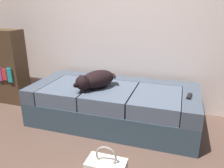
# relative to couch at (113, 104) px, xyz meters

# --- Properties ---
(back_wall) EXTENTS (6.40, 0.10, 2.80)m
(back_wall) POSITION_rel_couch_xyz_m (0.00, 0.61, 1.16)
(back_wall) COLOR silver
(back_wall) RESTS_ON ground
(couch) EXTENTS (2.04, 0.94, 0.47)m
(couch) POSITION_rel_couch_xyz_m (0.00, 0.00, 0.00)
(couch) COLOR #314350
(couch) RESTS_ON ground
(dog_dark) EXTENTS (0.45, 0.58, 0.21)m
(dog_dark) POSITION_rel_couch_xyz_m (-0.19, -0.12, 0.35)
(dog_dark) COLOR black
(dog_dark) RESTS_ON couch
(tv_remote) EXTENTS (0.06, 0.15, 0.02)m
(tv_remote) POSITION_rel_couch_xyz_m (0.89, -0.07, 0.25)
(tv_remote) COLOR black
(tv_remote) RESTS_ON couch
(bookshelf) EXTENTS (0.56, 0.30, 1.10)m
(bookshelf) POSITION_rel_couch_xyz_m (-1.73, 0.14, 0.31)
(bookshelf) COLOR #4A3521
(bookshelf) RESTS_ON ground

